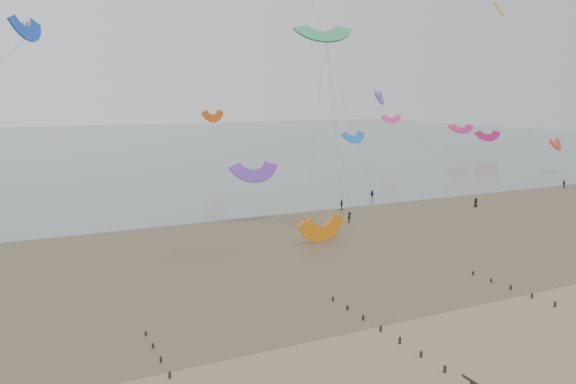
% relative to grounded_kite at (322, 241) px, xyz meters
% --- Properties ---
extents(ground, '(500.00, 500.00, 0.00)m').
position_rel_grounded_kite_xyz_m(ground, '(-14.30, -32.27, 0.00)').
color(ground, brown).
rests_on(ground, ground).
extents(sea_and_shore, '(500.00, 665.00, 0.03)m').
position_rel_grounded_kite_xyz_m(sea_and_shore, '(-18.38, 2.13, 0.01)').
color(sea_and_shore, '#475654').
rests_on(sea_and_shore, ground).
extents(kitesurfers, '(128.36, 17.81, 1.84)m').
position_rel_grounded_kite_xyz_m(kitesurfers, '(20.07, 13.75, 0.82)').
color(kitesurfers, black).
rests_on(kitesurfers, ground).
extents(grounded_kite, '(7.76, 6.61, 3.74)m').
position_rel_grounded_kite_xyz_m(grounded_kite, '(0.00, 0.00, 0.00)').
color(grounded_kite, orange).
rests_on(grounded_kite, ground).
extents(kites_airborne, '(249.99, 120.87, 43.02)m').
position_rel_grounded_kite_xyz_m(kites_airborne, '(-20.48, 61.04, 22.38)').
color(kites_airborne, '#0E918E').
rests_on(kites_airborne, ground).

